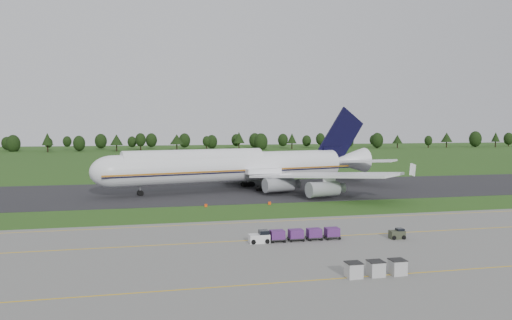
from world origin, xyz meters
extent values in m
plane|color=#244916|center=(0.00, 0.00, 0.00)|extent=(600.00, 600.00, 0.00)
cube|color=slate|center=(0.00, -34.00, 0.03)|extent=(300.00, 52.00, 0.06)
cube|color=black|center=(0.00, 28.00, 0.04)|extent=(300.00, 40.00, 0.08)
cube|color=#E0AB0D|center=(0.00, -22.00, 0.07)|extent=(300.00, 0.25, 0.01)
cube|color=#E0AB0D|center=(0.00, -40.00, 0.07)|extent=(300.00, 0.20, 0.01)
cube|color=#E0AB0D|center=(0.00, -10.00, 0.07)|extent=(120.00, 0.20, 0.01)
cylinder|color=black|center=(-92.87, 227.80, 1.48)|extent=(0.70, 0.70, 2.96)
sphere|color=#1D3311|center=(-92.87, 227.80, 4.52)|extent=(8.00, 8.00, 8.00)
cylinder|color=black|center=(-71.88, 215.19, 1.98)|extent=(0.70, 0.70, 3.97)
cone|color=#1D3311|center=(-71.88, 215.19, 7.50)|extent=(6.25, 6.25, 7.06)
cylinder|color=black|center=(-55.55, 220.47, 1.55)|extent=(0.70, 0.70, 3.10)
sphere|color=#1D3311|center=(-55.55, 220.47, 4.74)|extent=(6.92, 6.92, 6.92)
cylinder|color=black|center=(-34.29, 216.99, 1.80)|extent=(0.70, 0.70, 3.61)
cone|color=#1D3311|center=(-34.29, 216.99, 6.81)|extent=(7.42, 7.42, 6.41)
cylinder|color=black|center=(-20.65, 224.27, 2.12)|extent=(0.70, 0.70, 4.23)
sphere|color=#1D3311|center=(-20.65, 224.27, 6.46)|extent=(6.27, 6.27, 6.27)
cylinder|color=black|center=(1.12, 224.43, 1.76)|extent=(0.70, 0.70, 3.52)
cone|color=#1D3311|center=(1.12, 224.43, 6.65)|extent=(8.47, 8.47, 6.26)
cylinder|color=black|center=(19.43, 223.45, 1.75)|extent=(0.70, 0.70, 3.49)
sphere|color=#1D3311|center=(19.43, 223.45, 5.33)|extent=(5.06, 5.06, 5.06)
cylinder|color=black|center=(40.03, 224.20, 1.99)|extent=(0.70, 0.70, 3.98)
cone|color=#1D3311|center=(40.03, 224.20, 7.52)|extent=(7.11, 7.11, 7.07)
cylinder|color=black|center=(53.15, 219.17, 1.55)|extent=(0.70, 0.70, 3.11)
sphere|color=#1D3311|center=(53.15, 219.17, 4.74)|extent=(8.51, 8.51, 8.51)
cylinder|color=black|center=(73.79, 220.27, 1.84)|extent=(0.70, 0.70, 3.68)
cone|color=#1D3311|center=(73.79, 220.27, 6.96)|extent=(6.06, 6.06, 6.55)
cylinder|color=black|center=(93.86, 222.76, 2.08)|extent=(0.70, 0.70, 4.16)
sphere|color=#1D3311|center=(93.86, 222.76, 6.36)|extent=(5.89, 5.89, 5.89)
cylinder|color=black|center=(111.67, 227.50, 1.46)|extent=(0.70, 0.70, 2.91)
cone|color=#1D3311|center=(111.67, 227.50, 5.50)|extent=(7.16, 7.16, 5.18)
cylinder|color=black|center=(131.52, 217.32, 1.75)|extent=(0.70, 0.70, 3.50)
sphere|color=#1D3311|center=(131.52, 217.32, 5.35)|extent=(7.75, 7.75, 7.75)
cylinder|color=black|center=(146.62, 218.33, 1.60)|extent=(0.70, 0.70, 3.20)
cone|color=#1D3311|center=(146.62, 218.33, 6.04)|extent=(6.71, 6.71, 5.69)
cylinder|color=black|center=(169.17, 217.65, 1.61)|extent=(0.70, 0.70, 3.22)
sphere|color=#1D3311|center=(169.17, 217.65, 4.92)|extent=(5.17, 5.17, 5.17)
cylinder|color=black|center=(184.67, 220.18, 1.86)|extent=(0.70, 0.70, 3.71)
cone|color=#1D3311|center=(184.67, 220.18, 7.01)|extent=(7.70, 7.70, 6.60)
cylinder|color=black|center=(206.98, 219.95, 1.86)|extent=(0.70, 0.70, 3.72)
sphere|color=#1D3311|center=(206.98, 219.95, 5.68)|extent=(8.42, 8.42, 8.42)
cylinder|color=black|center=(220.77, 216.84, 1.89)|extent=(0.70, 0.70, 3.78)
cone|color=#1D3311|center=(220.77, 216.84, 7.15)|extent=(5.68, 5.68, 6.73)
cylinder|color=black|center=(239.07, 226.29, 1.80)|extent=(0.70, 0.70, 3.60)
sphere|color=#1D3311|center=(239.07, 226.29, 5.50)|extent=(6.86, 6.86, 6.86)
cylinder|color=white|center=(1.90, 29.19, 5.52)|extent=(55.36, 19.22, 6.86)
cylinder|color=white|center=(-7.38, 27.03, 7.14)|extent=(32.76, 12.56, 5.35)
sphere|color=white|center=(-25.01, 22.92, 5.52)|extent=(6.86, 6.86, 6.86)
cone|color=white|center=(33.90, 36.65, 6.00)|extent=(11.68, 8.72, 6.52)
cube|color=orange|center=(2.68, 25.83, 4.95)|extent=(59.38, 13.90, 0.33)
cube|color=white|center=(18.51, 14.38, 4.67)|extent=(27.82, 31.14, 0.52)
cube|color=white|center=(10.25, 49.82, 4.67)|extent=(16.50, 33.69, 0.52)
cylinder|color=gray|center=(10.14, 18.79, 2.29)|extent=(7.19, 4.48, 3.05)
cylinder|color=gray|center=(16.99, 9.63, 2.29)|extent=(7.19, 4.48, 3.05)
cylinder|color=gray|center=(4.69, 42.17, 2.29)|extent=(7.19, 4.48, 3.05)
cylinder|color=gray|center=(6.78, 53.41, 2.29)|extent=(7.19, 4.48, 3.05)
cube|color=black|center=(31.60, 36.11, 12.42)|extent=(13.65, 3.66, 15.29)
cube|color=white|center=(36.91, 30.02, 6.29)|extent=(12.47, 12.45, 0.43)
cube|color=white|center=(33.67, 43.93, 6.29)|extent=(8.96, 13.41, 0.43)
cylinder|color=slate|center=(-19.44, 24.22, 1.05)|extent=(0.34, 0.34, 2.10)
cylinder|color=black|center=(-19.44, 24.22, 0.62)|extent=(1.40, 1.12, 1.24)
cylinder|color=slate|center=(8.44, 26.31, 1.05)|extent=(0.34, 0.34, 2.10)
cylinder|color=black|center=(8.44, 26.31, 0.62)|extent=(1.40, 1.12, 1.24)
cylinder|color=slate|center=(6.49, 34.66, 1.05)|extent=(0.34, 0.34, 2.10)
cylinder|color=black|center=(6.49, 34.66, 0.62)|extent=(1.40, 1.12, 1.24)
cube|color=silver|center=(-4.06, -23.54, 0.62)|extent=(2.63, 1.42, 1.11)
cylinder|color=black|center=(-4.97, -24.25, 0.36)|extent=(0.61, 0.22, 0.61)
cube|color=black|center=(-1.63, -23.54, 0.41)|extent=(2.02, 1.52, 0.12)
cube|color=#4A1F5D|center=(-1.63, -23.54, 1.02)|extent=(1.82, 1.42, 1.11)
cylinder|color=black|center=(-2.44, -24.25, 0.23)|extent=(0.34, 0.15, 0.34)
cube|color=black|center=(0.90, -23.54, 0.41)|extent=(2.02, 1.52, 0.12)
cube|color=#4A1F5D|center=(0.90, -23.54, 1.02)|extent=(1.82, 1.42, 1.11)
cylinder|color=black|center=(0.09, -24.25, 0.23)|extent=(0.34, 0.15, 0.34)
cube|color=black|center=(3.43, -23.54, 0.41)|extent=(2.02, 1.52, 0.12)
cube|color=#4A1F5D|center=(3.43, -23.54, 1.02)|extent=(1.82, 1.42, 1.11)
cylinder|color=black|center=(2.62, -24.25, 0.23)|extent=(0.34, 0.15, 0.34)
cube|color=black|center=(5.96, -23.54, 0.41)|extent=(2.02, 1.52, 0.12)
cube|color=#4A1F5D|center=(5.96, -23.54, 1.02)|extent=(1.82, 1.42, 1.11)
cylinder|color=black|center=(5.15, -24.25, 0.23)|extent=(0.34, 0.15, 0.34)
cylinder|color=black|center=(-4.06, -23.54, 0.36)|extent=(0.61, 0.22, 0.61)
cube|color=#343827|center=(14.53, -25.34, 0.61)|extent=(2.05, 1.29, 1.10)
cylinder|color=black|center=(13.84, -25.94, 0.34)|extent=(0.56, 0.20, 0.56)
cylinder|color=black|center=(15.23, -24.74, 0.34)|extent=(0.56, 0.20, 0.56)
cube|color=#B0B0B0|center=(1.81, -40.05, 0.80)|extent=(1.48, 1.48, 1.48)
cube|color=black|center=(1.81, -40.05, 1.58)|extent=(1.58, 1.58, 0.07)
cube|color=#B0B0B0|center=(4.21, -40.05, 0.80)|extent=(1.48, 1.48, 1.48)
cube|color=black|center=(4.21, -40.05, 1.58)|extent=(1.58, 1.58, 0.07)
cube|color=#B0B0B0|center=(6.61, -40.05, 0.80)|extent=(1.48, 1.48, 1.48)
cube|color=black|center=(6.61, -40.05, 1.58)|extent=(1.58, 1.58, 0.07)
cube|color=#F44207|center=(-7.36, 6.42, 0.30)|extent=(0.50, 0.12, 0.60)
cube|color=black|center=(-7.36, 6.42, 0.02)|extent=(0.30, 0.30, 0.04)
cube|color=#F44207|center=(4.91, 6.42, 0.30)|extent=(0.50, 0.12, 0.60)
cube|color=black|center=(4.91, 6.42, 0.02)|extent=(0.30, 0.30, 0.04)
camera|label=1|loc=(-18.42, -85.63, 15.28)|focal=35.00mm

